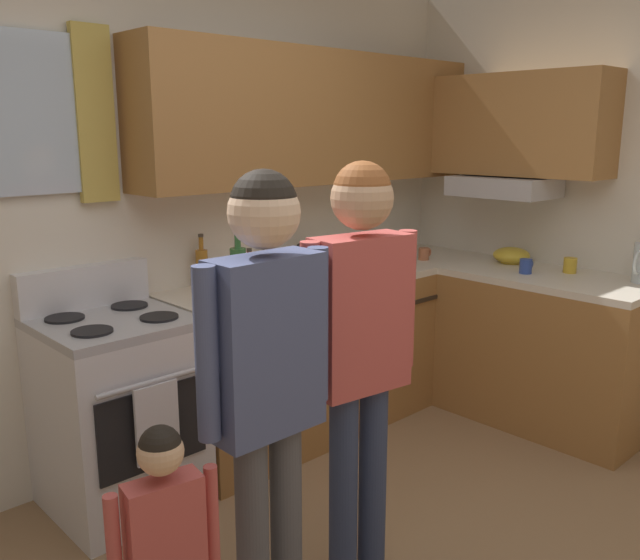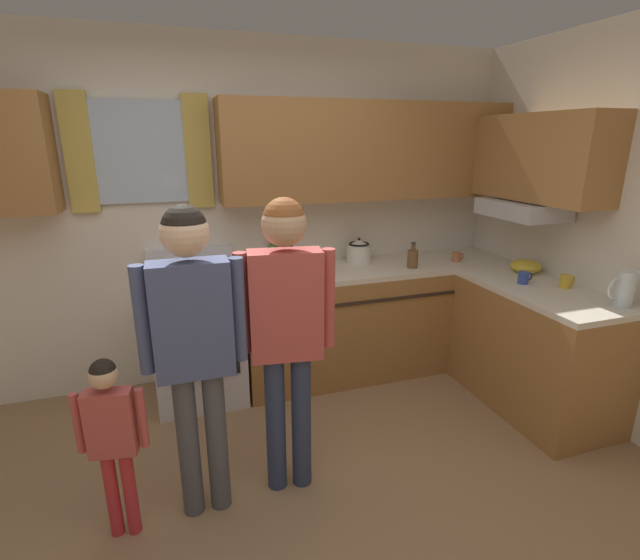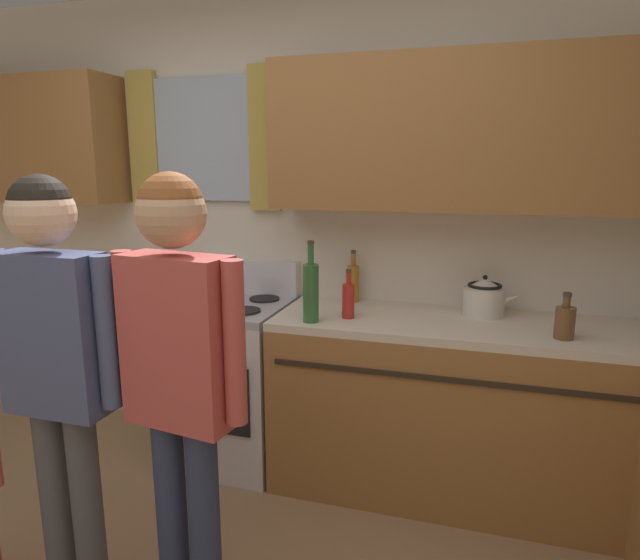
{
  "view_description": "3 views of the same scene",
  "coord_description": "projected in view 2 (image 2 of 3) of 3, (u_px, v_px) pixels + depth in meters",
  "views": [
    {
      "loc": [
        -1.57,
        -1.16,
        1.72
      ],
      "look_at": [
        0.11,
        0.61,
        1.17
      ],
      "focal_mm": 37.37,
      "sensor_mm": 36.0,
      "label": 1
    },
    {
      "loc": [
        -0.42,
        -1.73,
        1.88
      ],
      "look_at": [
        0.42,
        0.81,
        1.06
      ],
      "focal_mm": 25.95,
      "sensor_mm": 36.0,
      "label": 2
    },
    {
      "loc": [
        1.03,
        -1.07,
        1.63
      ],
      "look_at": [
        0.39,
        1.03,
        1.17
      ],
      "focal_mm": 30.47,
      "sensor_mm": 36.0,
      "label": 3
    }
  ],
  "objects": [
    {
      "name": "ground_plane",
      "position": [
        290.0,
        543.0,
        2.25
      ],
      "size": [
        12.0,
        12.0,
        0.0
      ],
      "primitive_type": "plane",
      "color": "#93704C"
    },
    {
      "name": "back_wall_unit",
      "position": [
        232.0,
        191.0,
        3.47
      ],
      "size": [
        4.6,
        0.42,
        2.6
      ],
      "color": "silver",
      "rests_on": "ground"
    },
    {
      "name": "kitchen_counter_run",
      "position": [
        426.0,
        326.0,
        3.67
      ],
      "size": [
        2.25,
        1.78,
        0.9
      ],
      "color": "#9E6B38",
      "rests_on": "ground"
    },
    {
      "name": "stove_oven",
      "position": [
        198.0,
        338.0,
        3.42
      ],
      "size": [
        0.63,
        0.67,
        1.1
      ],
      "color": "silver",
      "rests_on": "ground"
    },
    {
      "name": "bottle_sauce_red",
      "position": [
        291.0,
        265.0,
        3.39
      ],
      "size": [
        0.06,
        0.06,
        0.25
      ],
      "color": "red",
      "rests_on": "kitchen_counter_run"
    },
    {
      "name": "bottle_wine_green",
      "position": [
        274.0,
        263.0,
        3.22
      ],
      "size": [
        0.08,
        0.08,
        0.39
      ],
      "color": "#2D6633",
      "rests_on": "kitchen_counter_run"
    },
    {
      "name": "bottle_oil_amber",
      "position": [
        273.0,
        253.0,
        3.68
      ],
      "size": [
        0.06,
        0.06,
        0.29
      ],
      "color": "#B27223",
      "rests_on": "kitchen_counter_run"
    },
    {
      "name": "bottle_squat_brown",
      "position": [
        413.0,
        258.0,
        3.64
      ],
      "size": [
        0.08,
        0.08,
        0.21
      ],
      "color": "brown",
      "rests_on": "kitchen_counter_run"
    },
    {
      "name": "cup_terracotta",
      "position": [
        456.0,
        257.0,
        3.84
      ],
      "size": [
        0.11,
        0.07,
        0.08
      ],
      "color": "#B76642",
      "rests_on": "kitchen_counter_run"
    },
    {
      "name": "mug_mustard_yellow",
      "position": [
        566.0,
        281.0,
        3.16
      ],
      "size": [
        0.12,
        0.08,
        0.09
      ],
      "color": "gold",
      "rests_on": "kitchen_counter_run"
    },
    {
      "name": "mug_cobalt_blue",
      "position": [
        524.0,
        278.0,
        3.25
      ],
      "size": [
        0.11,
        0.07,
        0.08
      ],
      "color": "#2D479E",
      "rests_on": "kitchen_counter_run"
    },
    {
      "name": "stovetop_kettle",
      "position": [
        359.0,
        251.0,
        3.8
      ],
      "size": [
        0.27,
        0.2,
        0.21
      ],
      "color": "silver",
      "rests_on": "kitchen_counter_run"
    },
    {
      "name": "water_pitcher",
      "position": [
        624.0,
        289.0,
        2.79
      ],
      "size": [
        0.19,
        0.11,
        0.22
      ],
      "color": "silver",
      "rests_on": "kitchen_counter_run"
    },
    {
      "name": "mixing_bowl",
      "position": [
        526.0,
        266.0,
        3.52
      ],
      "size": [
        0.23,
        0.23,
        0.1
      ],
      "color": "gold",
      "rests_on": "kitchen_counter_run"
    },
    {
      "name": "adult_holding_child",
      "position": [
        193.0,
        331.0,
        2.17
      ],
      "size": [
        0.5,
        0.22,
        1.61
      ],
      "color": "#4C4C51",
      "rests_on": "ground"
    },
    {
      "name": "adult_in_plaid",
      "position": [
        286.0,
        316.0,
        2.34
      ],
      "size": [
        0.5,
        0.22,
        1.62
      ],
      "color": "#2D3856",
      "rests_on": "ground"
    },
    {
      "name": "small_child",
      "position": [
        112.0,
        429.0,
        2.14
      ],
      "size": [
        0.32,
        0.13,
        0.95
      ],
      "color": "red",
      "rests_on": "ground"
    }
  ]
}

